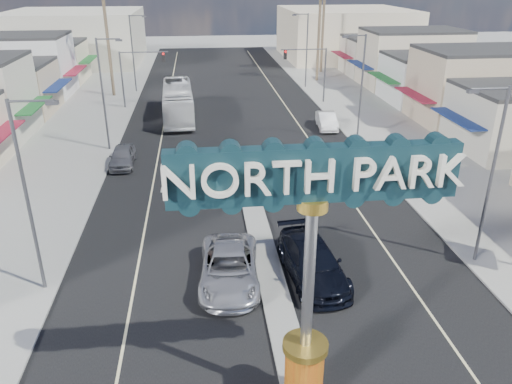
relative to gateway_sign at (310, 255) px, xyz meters
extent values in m
plane|color=gray|center=(0.00, 28.02, -5.93)|extent=(160.00, 160.00, 0.00)
cube|color=black|center=(0.00, 28.02, -5.92)|extent=(20.00, 120.00, 0.01)
cube|color=gray|center=(0.00, 12.02, -5.85)|extent=(1.30, 30.00, 0.16)
cube|color=gray|center=(-14.00, 28.02, -5.87)|extent=(8.00, 120.00, 0.12)
cube|color=gray|center=(14.00, 28.02, -5.87)|extent=(8.00, 120.00, 0.12)
cube|color=#B7B29E|center=(24.00, 41.02, -2.93)|extent=(12.00, 42.00, 6.00)
cube|color=#B7B29E|center=(-22.00, 73.02, -1.93)|extent=(20.00, 20.00, 8.00)
cube|color=beige|center=(22.00, 73.02, -1.93)|extent=(20.00, 20.00, 8.00)
cylinder|color=red|center=(0.00, 0.02, -4.67)|extent=(1.30, 1.30, 2.20)
cylinder|color=gold|center=(0.00, 0.02, -3.44)|extent=(1.50, 1.50, 0.25)
cylinder|color=#B7B7BC|center=(0.00, 0.02, -0.92)|extent=(0.36, 0.36, 4.80)
cylinder|color=gold|center=(0.00, 0.02, 1.66)|extent=(0.90, 0.90, 0.35)
cube|color=#0F282E|center=(0.00, 0.02, 2.58)|extent=(8.20, 0.50, 1.60)
cylinder|color=#47474C|center=(-11.00, 42.02, -2.93)|extent=(0.18, 0.18, 6.00)
cylinder|color=#47474C|center=(-8.50, 42.02, -0.03)|extent=(5.00, 0.12, 0.12)
cube|color=black|center=(-6.50, 42.02, -0.53)|extent=(0.32, 0.32, 1.00)
sphere|color=red|center=(-6.50, 41.84, -0.21)|extent=(0.22, 0.22, 0.22)
cylinder|color=#47474C|center=(11.00, 42.02, -2.93)|extent=(0.18, 0.18, 6.00)
cylinder|color=#47474C|center=(8.50, 42.02, -0.03)|extent=(5.00, 0.12, 0.12)
cube|color=black|center=(6.50, 42.02, -0.53)|extent=(0.32, 0.32, 1.00)
sphere|color=red|center=(6.50, 41.84, -0.21)|extent=(0.22, 0.22, 0.22)
cylinder|color=#47474C|center=(-10.60, 8.02, -1.43)|extent=(0.16, 0.16, 9.00)
cylinder|color=#47474C|center=(-9.70, 8.02, 2.97)|extent=(1.80, 0.10, 0.10)
cube|color=#47474C|center=(-8.90, 8.02, 2.87)|extent=(0.50, 0.22, 0.15)
cylinder|color=#47474C|center=(-10.60, 28.02, -1.43)|extent=(0.16, 0.16, 9.00)
cylinder|color=#47474C|center=(-9.70, 28.02, 2.97)|extent=(1.80, 0.10, 0.10)
cube|color=#47474C|center=(-8.90, 28.02, 2.87)|extent=(0.50, 0.22, 0.15)
cylinder|color=#47474C|center=(-10.60, 50.02, -1.43)|extent=(0.16, 0.16, 9.00)
cylinder|color=#47474C|center=(-9.70, 50.02, 2.97)|extent=(1.80, 0.10, 0.10)
cube|color=#47474C|center=(-8.90, 50.02, 2.87)|extent=(0.50, 0.22, 0.15)
cylinder|color=#47474C|center=(10.60, 8.02, -1.43)|extent=(0.16, 0.16, 9.00)
cylinder|color=#47474C|center=(9.70, 8.02, 2.97)|extent=(1.80, 0.10, 0.10)
cube|color=#47474C|center=(8.90, 8.02, 2.87)|extent=(0.50, 0.22, 0.15)
cylinder|color=#47474C|center=(10.60, 28.02, -1.43)|extent=(0.16, 0.16, 9.00)
cylinder|color=#47474C|center=(9.70, 28.02, 2.97)|extent=(1.80, 0.10, 0.10)
cube|color=#47474C|center=(8.90, 28.02, 2.87)|extent=(0.50, 0.22, 0.15)
cylinder|color=#47474C|center=(10.60, 50.02, -1.43)|extent=(0.16, 0.16, 9.00)
cylinder|color=#47474C|center=(9.70, 50.02, 2.97)|extent=(1.80, 0.10, 0.10)
cube|color=#47474C|center=(8.90, 50.02, 2.87)|extent=(0.50, 0.22, 0.15)
cylinder|color=brown|center=(-13.00, 48.02, 0.07)|extent=(0.36, 0.36, 12.00)
cylinder|color=brown|center=(13.00, 54.02, -0.43)|extent=(0.36, 0.36, 11.00)
cylinder|color=brown|center=(15.00, 60.02, 0.57)|extent=(0.36, 0.36, 13.00)
imported|color=#B6B7BB|center=(-2.00, 7.60, -5.11)|extent=(3.14, 6.09, 1.64)
imported|color=black|center=(2.00, 7.57, -5.06)|extent=(2.98, 6.18, 1.74)
imported|color=slate|center=(-9.00, 24.18, -5.17)|extent=(1.79, 4.43, 1.51)
imported|color=silver|center=(8.85, 32.05, -5.18)|extent=(2.02, 4.69, 1.50)
imported|color=silver|center=(-5.12, 37.43, -4.25)|extent=(3.28, 12.11, 3.35)
camera|label=1|loc=(-3.08, -12.48, 7.68)|focal=35.00mm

